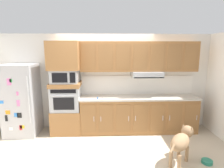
% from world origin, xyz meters
% --- Properties ---
extents(ground_plane, '(9.60, 9.60, 0.00)m').
position_xyz_m(ground_plane, '(0.00, 0.00, 0.00)').
color(ground_plane, beige).
extents(back_kitchen_wall, '(6.20, 0.12, 2.50)m').
position_xyz_m(back_kitchen_wall, '(0.00, 1.11, 1.25)').
color(back_kitchen_wall, silver).
rests_on(back_kitchen_wall, ground).
extents(refrigerator, '(0.76, 0.73, 1.76)m').
position_xyz_m(refrigerator, '(-2.08, 0.68, 0.88)').
color(refrigerator, '#ADADB2').
rests_on(refrigerator, ground).
extents(oven_base_cabinet, '(0.74, 0.62, 0.60)m').
position_xyz_m(oven_base_cabinet, '(-1.00, 0.75, 0.30)').
color(oven_base_cabinet, '#996638').
rests_on(oven_base_cabinet, ground).
extents(built_in_oven, '(0.70, 0.62, 0.60)m').
position_xyz_m(built_in_oven, '(-1.00, 0.75, 0.90)').
color(built_in_oven, '#A8AAAF').
rests_on(built_in_oven, oven_base_cabinet).
extents(appliance_mid_shelf, '(0.74, 0.62, 0.10)m').
position_xyz_m(appliance_mid_shelf, '(-1.00, 0.75, 1.25)').
color(appliance_mid_shelf, '#996638').
rests_on(appliance_mid_shelf, built_in_oven).
extents(microwave, '(0.64, 0.54, 0.32)m').
position_xyz_m(microwave, '(-1.00, 0.75, 1.46)').
color(microwave, '#A8AAAF').
rests_on(microwave, appliance_mid_shelf).
extents(appliance_upper_cabinet, '(0.74, 0.62, 0.68)m').
position_xyz_m(appliance_upper_cabinet, '(-1.00, 0.75, 1.96)').
color(appliance_upper_cabinet, '#996638').
rests_on(appliance_upper_cabinet, microwave).
extents(lower_cabinet_run, '(2.95, 0.63, 0.88)m').
position_xyz_m(lower_cabinet_run, '(0.85, 0.75, 0.44)').
color(lower_cabinet_run, '#996638').
rests_on(lower_cabinet_run, ground).
extents(countertop_slab, '(2.99, 0.64, 0.04)m').
position_xyz_m(countertop_slab, '(0.85, 0.75, 0.90)').
color(countertop_slab, '#BCB2A3').
rests_on(countertop_slab, lower_cabinet_run).
extents(backsplash_panel, '(2.99, 0.02, 0.50)m').
position_xyz_m(backsplash_panel, '(0.85, 1.04, 1.17)').
color(backsplash_panel, white).
rests_on(backsplash_panel, countertop_slab).
extents(upper_cabinet_with_hood, '(2.95, 0.48, 0.88)m').
position_xyz_m(upper_cabinet_with_hood, '(0.86, 0.87, 1.90)').
color(upper_cabinet_with_hood, '#996638').
rests_on(upper_cabinet_with_hood, backsplash_panel).
extents(screwdriver, '(0.14, 0.12, 0.03)m').
position_xyz_m(screwdriver, '(-0.19, 0.60, 0.93)').
color(screwdriver, blue).
rests_on(screwdriver, countertop_slab).
extents(dog, '(0.71, 0.76, 0.66)m').
position_xyz_m(dog, '(1.40, -0.67, 0.44)').
color(dog, '#997551').
rests_on(dog, ground).
extents(dog_food_bowl, '(0.20, 0.20, 0.06)m').
position_xyz_m(dog_food_bowl, '(1.90, -0.72, 0.03)').
color(dog_food_bowl, '#267F66').
rests_on(dog_food_bowl, ground).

